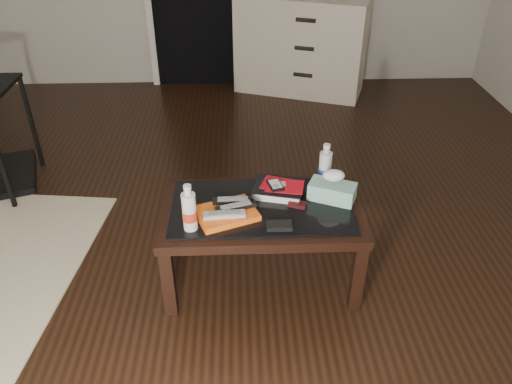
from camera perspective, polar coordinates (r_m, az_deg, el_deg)
The scene contains 15 objects.
ground at distance 3.14m, azimuth -1.99°, elevation -3.73°, with size 5.00×5.00×0.00m, color black.
coffee_table at distance 2.54m, azimuth 0.60°, elevation -2.74°, with size 1.00×0.60×0.46m.
dresser at distance 4.99m, azimuth 5.16°, elevation 16.37°, with size 1.30×0.88×0.90m.
magazines at distance 2.42m, azimuth -3.41°, elevation -2.46°, with size 0.28×0.21×0.03m, color orange.
remote_silver at distance 2.37m, azimuth -3.65°, elevation -2.55°, with size 0.20×0.05×0.02m, color #A1A1A5.
remote_black_front at distance 2.42m, azimuth -2.30°, elevation -1.66°, with size 0.20×0.05×0.02m, color black.
remote_black_back at distance 2.47m, azimuth -2.68°, elevation -0.94°, with size 0.20×0.05×0.02m, color black.
textbook at distance 2.58m, azimuth 2.59°, elevation 0.34°, with size 0.25×0.20×0.05m, color black.
dvd_mailers at distance 2.57m, azimuth 2.83°, elevation 0.88°, with size 0.19×0.14×0.01m, color #B00B19.
ipod at distance 2.55m, azimuth 2.23°, elevation 0.82°, with size 0.06×0.10×0.02m, color black.
flip_phone at distance 2.50m, azimuth 4.78°, elevation -1.41°, with size 0.09×0.05×0.02m, color black.
wallet at distance 2.35m, azimuth 2.67°, elevation -3.87°, with size 0.12×0.07×0.02m, color black.
water_bottle_left at distance 2.30m, azimuth -7.66°, elevation -1.75°, with size 0.07×0.07×0.24m, color silver.
water_bottle_right at distance 2.63m, azimuth 7.92°, elevation 3.10°, with size 0.07×0.07×0.24m, color silver.
tissue_box at distance 2.55m, azimuth 8.70°, elevation 0.06°, with size 0.23×0.12×0.09m, color #227E74.
Camera 1 is at (0.01, -2.51, 1.89)m, focal length 35.00 mm.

